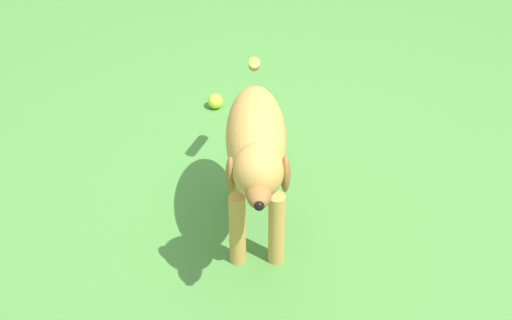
# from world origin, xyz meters

# --- Properties ---
(ground) EXTENTS (14.00, 14.00, 0.00)m
(ground) POSITION_xyz_m (0.00, 0.00, 0.00)
(ground) COLOR #478438
(dog) EXTENTS (0.87, 0.23, 0.59)m
(dog) POSITION_xyz_m (-0.14, 0.17, 0.39)
(dog) COLOR #C69347
(dog) RESTS_ON ground
(tennis_ball_1) EXTENTS (0.07, 0.07, 0.07)m
(tennis_ball_1) POSITION_xyz_m (0.69, 0.30, 0.03)
(tennis_ball_1) COLOR #BFD534
(tennis_ball_1) RESTS_ON ground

